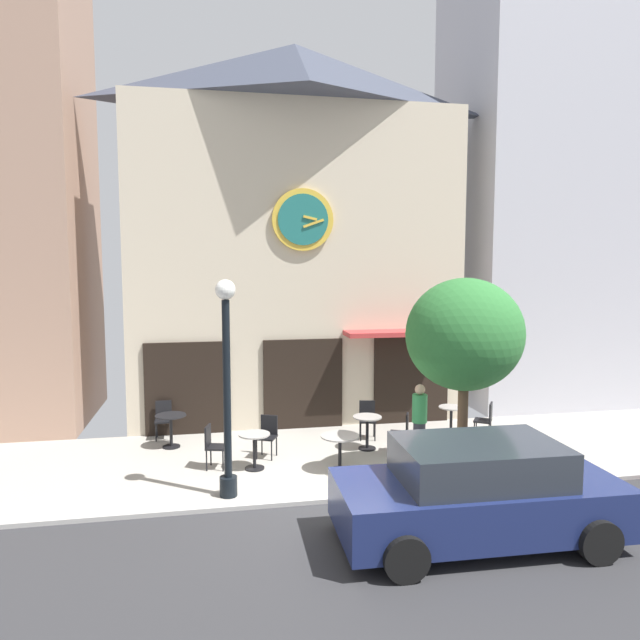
# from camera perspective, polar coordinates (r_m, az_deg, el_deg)

# --- Properties ---
(ground_plane) EXTENTS (27.30, 10.64, 0.13)m
(ground_plane) POSITION_cam_1_polar(r_m,az_deg,el_deg) (10.22, 2.43, -18.95)
(ground_plane) COLOR #9E998E
(clock_building) EXTENTS (8.72, 3.67, 9.96)m
(clock_building) POSITION_cam_1_polar(r_m,az_deg,el_deg) (15.73, -2.42, 8.90)
(clock_building) COLOR beige
(clock_building) RESTS_ON ground_plane
(neighbor_building_right) EXTENTS (5.37, 4.38, 13.14)m
(neighbor_building_right) POSITION_cam_1_polar(r_m,az_deg,el_deg) (19.54, 21.07, 12.17)
(neighbor_building_right) COLOR #B2B2BC
(neighbor_building_right) RESTS_ON ground_plane
(street_lamp) EXTENTS (0.36, 0.36, 3.95)m
(street_lamp) POSITION_cam_1_polar(r_m,az_deg,el_deg) (10.50, -9.21, -6.65)
(street_lamp) COLOR black
(street_lamp) RESTS_ON ground_plane
(street_tree) EXTENTS (2.27, 2.05, 3.96)m
(street_tree) POSITION_cam_1_polar(r_m,az_deg,el_deg) (11.32, 14.15, -1.46)
(street_tree) COLOR brown
(street_tree) RESTS_ON ground_plane
(cafe_table_near_door) EXTENTS (0.70, 0.70, 0.76)m
(cafe_table_near_door) POSITION_cam_1_polar(r_m,az_deg,el_deg) (13.85, -14.56, -9.99)
(cafe_table_near_door) COLOR black
(cafe_table_near_door) RESTS_ON ground_plane
(cafe_table_near_curb) EXTENTS (0.65, 0.65, 0.75)m
(cafe_table_near_curb) POSITION_cam_1_polar(r_m,az_deg,el_deg) (12.17, -6.52, -12.21)
(cafe_table_near_curb) COLOR black
(cafe_table_near_curb) RESTS_ON ground_plane
(cafe_table_leftmost) EXTENTS (0.79, 0.79, 0.74)m
(cafe_table_leftmost) POSITION_cam_1_polar(r_m,az_deg,el_deg) (11.99, 1.98, -12.21)
(cafe_table_leftmost) COLOR black
(cafe_table_leftmost) RESTS_ON ground_plane
(cafe_table_center_right) EXTENTS (0.65, 0.65, 0.76)m
(cafe_table_center_right) POSITION_cam_1_polar(r_m,az_deg,el_deg) (13.35, 4.71, -10.51)
(cafe_table_center_right) COLOR black
(cafe_table_center_right) RESTS_ON ground_plane
(cafe_table_center) EXTENTS (0.61, 0.61, 0.74)m
(cafe_table_center) POSITION_cam_1_polar(r_m,az_deg,el_deg) (14.60, 12.87, -9.35)
(cafe_table_center) COLOR black
(cafe_table_center) RESTS_ON ground_plane
(cafe_chair_outer) EXTENTS (0.53, 0.53, 0.90)m
(cafe_chair_outer) POSITION_cam_1_polar(r_m,az_deg,el_deg) (12.88, -5.20, -11.07)
(cafe_chair_outer) COLOR black
(cafe_chair_outer) RESTS_ON ground_plane
(cafe_chair_under_awning) EXTENTS (0.41, 0.41, 0.90)m
(cafe_chair_under_awning) POSITION_cam_1_polar(r_m,az_deg,el_deg) (14.61, -15.25, -9.22)
(cafe_chair_under_awning) COLOR black
(cafe_chair_under_awning) RESTS_ON ground_plane
(cafe_chair_right_end) EXTENTS (0.47, 0.47, 0.90)m
(cafe_chair_right_end) POSITION_cam_1_polar(r_m,az_deg,el_deg) (14.16, 4.71, -9.51)
(cafe_chair_right_end) COLOR black
(cafe_chair_right_end) RESTS_ON ground_plane
(cafe_chair_near_tree) EXTENTS (0.49, 0.49, 0.90)m
(cafe_chair_near_tree) POSITION_cam_1_polar(r_m,az_deg,el_deg) (12.33, -10.60, -11.92)
(cafe_chair_near_tree) COLOR black
(cafe_chair_near_tree) RESTS_ON ground_plane
(cafe_chair_mid_row) EXTENTS (0.55, 0.55, 0.90)m
(cafe_chair_mid_row) POSITION_cam_1_polar(r_m,az_deg,el_deg) (14.56, 16.17, -9.29)
(cafe_chair_mid_row) COLOR black
(cafe_chair_mid_row) RESTS_ON ground_plane
(cafe_chair_near_lamp) EXTENTS (0.52, 0.52, 0.90)m
(cafe_chair_near_lamp) POSITION_cam_1_polar(r_m,az_deg,el_deg) (13.15, 8.20, -10.76)
(cafe_chair_near_lamp) COLOR black
(cafe_chair_near_lamp) RESTS_ON ground_plane
(pedestrian_green) EXTENTS (0.39, 0.39, 1.67)m
(pedestrian_green) POSITION_cam_1_polar(r_m,az_deg,el_deg) (12.63, 9.83, -9.89)
(pedestrian_green) COLOR #2D2D38
(pedestrian_green) RESTS_ON ground_plane
(parked_car_navy) EXTENTS (4.34, 2.10, 1.55)m
(parked_car_navy) POSITION_cam_1_polar(r_m,az_deg,el_deg) (9.41, 15.36, -16.19)
(parked_car_navy) COLOR navy
(parked_car_navy) RESTS_ON ground_plane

